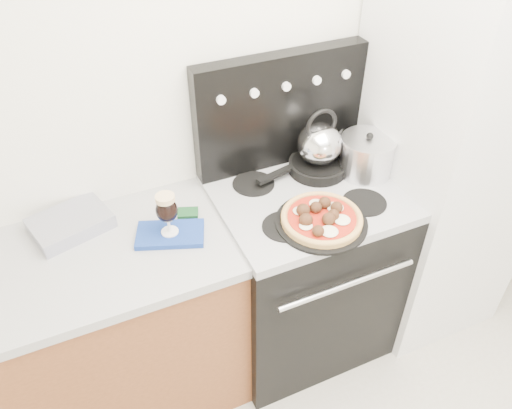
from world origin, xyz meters
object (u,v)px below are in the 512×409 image
fridge (446,152)px  pizza (322,217)px  skillet (318,166)px  tea_kettle (320,141)px  stove_body (301,273)px  pizza_pan (321,222)px  base_cabinet (61,351)px  beer_glass (167,214)px  stock_pot (366,157)px  oven_mitt (170,234)px

fridge → pizza: fridge is taller
pizza → skillet: (0.16, 0.32, -0.01)m
fridge → pizza: size_ratio=6.08×
tea_kettle → pizza: bearing=-113.6°
stove_body → fridge: size_ratio=0.46×
pizza_pan → skillet: 0.36m
base_cabinet → skillet: 1.33m
stove_body → tea_kettle: size_ratio=4.12×
stove_body → skillet: skillet is taller
fridge → beer_glass: fridge is taller
pizza → tea_kettle: bearing=62.8°
beer_glass → stock_pot: 0.89m
stove_body → fridge: bearing=-2.0°
stove_body → beer_glass: 0.82m
skillet → fridge: bearing=-14.7°
stock_pot → tea_kettle: bearing=151.8°
stove_body → skillet: 0.53m
base_cabinet → stock_pot: 1.52m
beer_glass → stock_pot: (0.89, 0.03, -0.01)m
base_cabinet → stove_body: bearing=-1.3°
fridge → tea_kettle: size_ratio=8.89×
base_cabinet → oven_mitt: size_ratio=5.71×
fridge → pizza: (-0.74, -0.16, 0.00)m
tea_kettle → stock_pot: (0.18, -0.10, -0.07)m
pizza → base_cabinet: bearing=168.6°
skillet → stock_pot: stock_pot is taller
beer_glass → tea_kettle: tea_kettle is taller
skillet → pizza: bearing=-117.2°
beer_glass → skillet: beer_glass is taller
base_cabinet → beer_glass: beer_glass is taller
pizza_pan → oven_mitt: bearing=160.9°
pizza → beer_glass: bearing=160.9°
stock_pot → base_cabinet: bearing=-179.8°
oven_mitt → tea_kettle: 0.74m
skillet → tea_kettle: size_ratio=1.19×
stove_body → base_cabinet: bearing=178.7°
pizza_pan → fridge: bearing=12.4°
stove_body → pizza: bearing=-103.2°
beer_glass → pizza: size_ratio=0.57×
pizza_pan → pizza: bearing=0.0°
pizza → oven_mitt: bearing=160.9°
oven_mitt → pizza: 0.58m
beer_glass → pizza_pan: 0.59m
fridge → pizza: 0.76m
oven_mitt → beer_glass: (0.00, 0.00, 0.10)m
beer_glass → fridge: bearing=-1.2°
oven_mitt → stock_pot: 0.90m
stove_body → fridge: (0.70, -0.03, 0.51)m
fridge → oven_mitt: size_ratio=7.48×
skillet → oven_mitt: bearing=-169.9°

